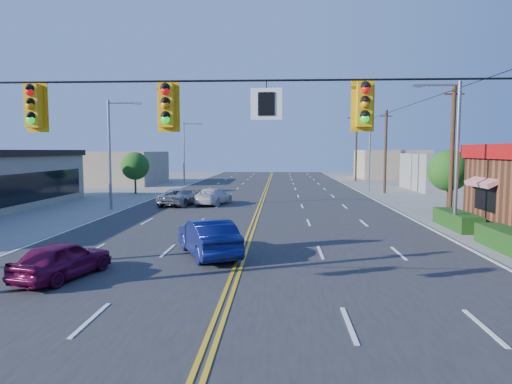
{
  "coord_description": "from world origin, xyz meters",
  "views": [
    {
      "loc": [
        1.53,
        -10.99,
        4.35
      ],
      "look_at": [
        0.29,
        12.5,
        2.2
      ],
      "focal_mm": 32.0,
      "sensor_mm": 36.0,
      "label": 1
    }
  ],
  "objects_px": {
    "car_white": "(214,197)",
    "signal_span": "(212,128)",
    "car_magenta": "(63,261)",
    "car_silver": "(180,198)",
    "car_blue": "(208,239)"
  },
  "relations": [
    {
      "from": "car_white",
      "to": "signal_span",
      "type": "bearing_deg",
      "value": 112.66
    },
    {
      "from": "car_magenta",
      "to": "car_silver",
      "type": "bearing_deg",
      "value": -72.7
    },
    {
      "from": "car_magenta",
      "to": "car_white",
      "type": "height_order",
      "value": "car_white"
    },
    {
      "from": "signal_span",
      "to": "car_white",
      "type": "distance_m",
      "value": 25.45
    },
    {
      "from": "car_white",
      "to": "car_silver",
      "type": "relative_size",
      "value": 0.95
    },
    {
      "from": "signal_span",
      "to": "car_magenta",
      "type": "distance_m",
      "value": 7.96
    },
    {
      "from": "signal_span",
      "to": "car_blue",
      "type": "distance_m",
      "value": 8.42
    },
    {
      "from": "signal_span",
      "to": "car_white",
      "type": "xyz_separation_m",
      "value": [
        -3.63,
        24.84,
        -4.24
      ]
    },
    {
      "from": "car_magenta",
      "to": "car_blue",
      "type": "xyz_separation_m",
      "value": [
        4.37,
        3.54,
        0.11
      ]
    },
    {
      "from": "car_blue",
      "to": "signal_span",
      "type": "bearing_deg",
      "value": 76.11
    },
    {
      "from": "car_white",
      "to": "car_silver",
      "type": "xyz_separation_m",
      "value": [
        -2.58,
        -0.56,
        0.0
      ]
    },
    {
      "from": "signal_span",
      "to": "car_silver",
      "type": "distance_m",
      "value": 25.42
    },
    {
      "from": "car_blue",
      "to": "car_white",
      "type": "height_order",
      "value": "car_blue"
    },
    {
      "from": "car_blue",
      "to": "car_white",
      "type": "bearing_deg",
      "value": -106.2
    },
    {
      "from": "signal_span",
      "to": "car_white",
      "type": "relative_size",
      "value": 5.43
    }
  ]
}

